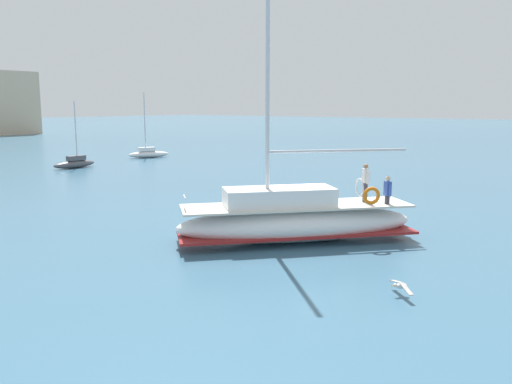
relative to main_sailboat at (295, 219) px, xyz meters
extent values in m
plane|color=#38607A|center=(1.13, 0.35, -0.90)|extent=(400.00, 400.00, 0.00)
ellipsoid|color=white|center=(0.06, -0.05, -0.20)|extent=(8.72, 8.23, 1.40)
cube|color=maroon|center=(0.06, -0.05, -0.52)|extent=(8.60, 8.12, 0.10)
cube|color=beige|center=(0.06, -0.05, 0.54)|extent=(8.24, 7.76, 0.08)
cube|color=white|center=(-0.48, 0.44, 0.93)|extent=(4.33, 4.15, 0.70)
cylinder|color=silver|center=(-0.83, 0.76, 5.90)|extent=(0.16, 0.16, 10.64)
cylinder|color=#B7B7BC|center=(1.30, -1.18, 2.70)|extent=(4.35, 3.96, 0.12)
cylinder|color=silver|center=(-3.21, 2.92, 1.05)|extent=(0.65, 0.71, 0.06)
torus|color=orange|center=(1.22, -2.69, 1.05)|extent=(0.61, 0.57, 0.70)
cylinder|color=#33333D|center=(2.19, -1.98, 0.98)|extent=(0.20, 0.20, 0.80)
cube|color=white|center=(2.19, -1.98, 1.66)|extent=(0.36, 0.37, 0.56)
sphere|color=#9E7051|center=(2.19, -1.98, 2.05)|extent=(0.20, 0.20, 0.20)
cylinder|color=white|center=(2.04, -2.15, 1.61)|extent=(0.09, 0.09, 0.50)
cylinder|color=white|center=(2.34, -1.82, 1.61)|extent=(0.09, 0.09, 0.50)
cylinder|color=#33333D|center=(2.35, -2.87, 0.75)|extent=(0.20, 0.20, 0.35)
cube|color=#3351AD|center=(2.35, -2.87, 1.21)|extent=(0.36, 0.37, 0.56)
sphere|color=beige|center=(2.35, -2.87, 1.60)|extent=(0.20, 0.20, 0.20)
cylinder|color=#3351AD|center=(2.21, -3.04, 1.16)|extent=(0.09, 0.09, 0.50)
cylinder|color=#3351AD|center=(2.50, -2.71, 1.16)|extent=(0.09, 0.09, 0.50)
torus|color=silver|center=(2.01, -1.82, 1.20)|extent=(0.55, 0.60, 0.76)
ellipsoid|color=white|center=(20.12, 30.33, -0.56)|extent=(4.25, 2.83, 0.69)
cube|color=white|center=(19.93, 30.43, -0.01)|extent=(1.82, 1.36, 0.40)
cylinder|color=silver|center=(19.84, 30.47, 2.77)|extent=(0.12, 0.12, 5.97)
ellipsoid|color=#4C4C51|center=(10.02, 28.69, -0.57)|extent=(4.06, 0.96, 0.66)
cube|color=#4C4C51|center=(10.22, 28.69, -0.05)|extent=(1.62, 0.62, 0.40)
cylinder|color=silver|center=(10.32, 28.69, 2.29)|extent=(0.11, 0.11, 5.08)
ellipsoid|color=silver|center=(-3.46, -5.75, -0.61)|extent=(0.38, 0.38, 0.16)
sphere|color=silver|center=(-3.60, -5.62, -0.58)|extent=(0.11, 0.11, 0.11)
cone|color=gold|center=(-3.64, -5.57, -0.59)|extent=(0.08, 0.08, 0.04)
cube|color=#9E9993|center=(-3.68, -5.98, -0.59)|extent=(0.54, 0.55, 0.16)
cube|color=#9E9993|center=(-3.24, -5.52, -0.59)|extent=(0.54, 0.55, 0.16)
sphere|color=#EA4C19|center=(8.13, 5.51, -0.67)|extent=(0.79, 0.79, 0.79)
cylinder|color=black|center=(8.13, 5.51, -0.37)|extent=(0.04, 0.04, 0.60)
camera|label=1|loc=(-17.60, -10.92, 4.49)|focal=37.21mm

